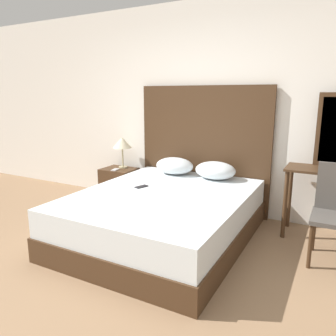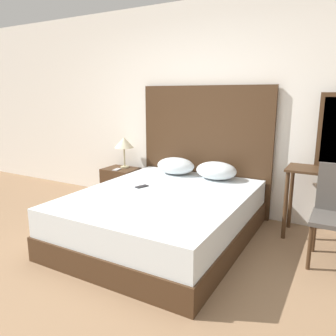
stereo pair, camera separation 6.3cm
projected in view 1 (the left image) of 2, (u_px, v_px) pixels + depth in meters
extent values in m
plane|color=#8C6B4C|center=(91.00, 286.00, 2.69)|extent=(16.00, 16.00, 0.00)
cube|color=white|center=(201.00, 109.00, 4.33)|extent=(10.00, 0.06, 2.70)
cube|color=#422B19|center=(163.00, 228.00, 3.57)|extent=(1.71, 2.12, 0.24)
cube|color=silver|center=(163.00, 205.00, 3.51)|extent=(1.67, 2.08, 0.28)
cube|color=#422B19|center=(203.00, 149.00, 4.34)|extent=(1.79, 0.05, 1.65)
ellipsoid|color=silver|center=(175.00, 166.00, 4.29)|extent=(0.50, 0.39, 0.22)
ellipsoid|color=silver|center=(215.00, 170.00, 4.03)|extent=(0.50, 0.39, 0.22)
cube|color=black|center=(141.00, 187.00, 3.69)|extent=(0.11, 0.16, 0.01)
cube|color=#422B19|center=(119.00, 185.00, 4.81)|extent=(0.48, 0.39, 0.48)
cylinder|color=tan|center=(123.00, 167.00, 4.82)|extent=(0.12, 0.12, 0.02)
cylinder|color=tan|center=(123.00, 157.00, 4.78)|extent=(0.02, 0.02, 0.28)
cone|color=beige|center=(122.00, 143.00, 4.74)|extent=(0.28, 0.28, 0.15)
cube|color=#B7B7BC|center=(115.00, 170.00, 4.67)|extent=(0.10, 0.16, 0.01)
cylinder|color=#422B19|center=(285.00, 205.00, 3.53)|extent=(0.04, 0.04, 0.75)
cylinder|color=#422B19|center=(290.00, 196.00, 3.83)|extent=(0.04, 0.04, 0.75)
cube|color=#4C4742|center=(335.00, 219.00, 2.97)|extent=(0.41, 0.45, 0.04)
cylinder|color=#422B19|center=(310.00, 247.00, 2.93)|extent=(0.04, 0.04, 0.42)
cylinder|color=#422B19|center=(314.00, 231.00, 3.27)|extent=(0.04, 0.04, 0.42)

